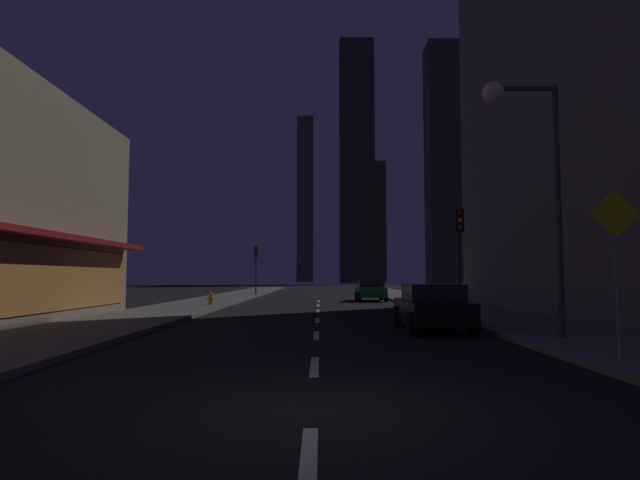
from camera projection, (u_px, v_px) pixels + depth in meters
name	position (u px, v px, depth m)	size (l,w,h in m)	color
ground_plane	(320.00, 300.00, 38.67)	(78.00, 136.00, 0.10)	black
sidewalk_right	(416.00, 299.00, 38.66)	(4.00, 76.00, 0.15)	#605E59
sidewalk_left	(225.00, 298.00, 38.71)	(4.00, 76.00, 0.15)	#605E59
lane_marking_center	(319.00, 320.00, 20.32)	(0.16, 33.40, 0.01)	silver
skyscraper_distant_tall	(307.00, 199.00, 162.73)	(5.06, 5.55, 50.64)	#474335
skyscraper_distant_mid	(359.00, 161.00, 132.26)	(8.53, 5.43, 61.05)	#302E24
skyscraper_distant_short	(377.00, 222.00, 156.34)	(6.21, 5.59, 35.45)	#312E24
skyscraper_distant_slender	(444.00, 162.00, 134.59)	(7.66, 8.12, 61.21)	#363328
car_parked_near	(434.00, 307.00, 16.52)	(1.98, 4.24, 1.45)	black
car_parked_far	(373.00, 290.00, 36.51)	(1.98, 4.24, 1.45)	#1E722D
fire_hydrant_far_left	(213.00, 299.00, 29.14)	(0.42, 0.30, 0.65)	gold
traffic_light_near_right	(461.00, 237.00, 20.54)	(0.32, 0.48, 4.20)	#2D2D2D
traffic_light_far_left	(258.00, 259.00, 46.30)	(0.32, 0.48, 4.20)	#2D2D2D
street_lamp_right	(527.00, 145.00, 13.64)	(1.96, 0.56, 6.58)	#38383D
pedestrian_crossing_sign	(619.00, 259.00, 9.79)	(0.91, 0.08, 3.15)	slate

